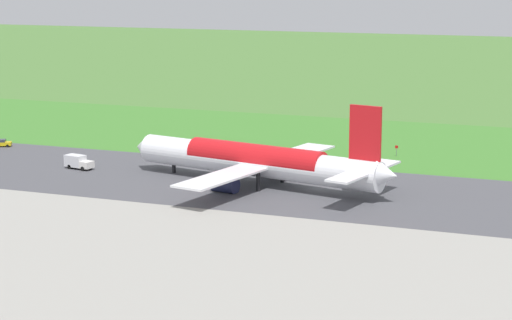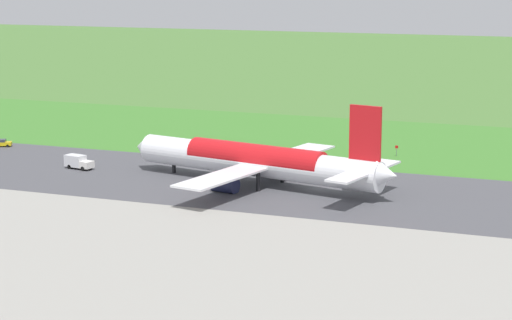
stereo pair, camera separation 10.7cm
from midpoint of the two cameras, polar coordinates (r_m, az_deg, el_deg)
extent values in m
plane|color=#477233|center=(162.40, 3.84, -1.85)|extent=(800.00, 800.00, 0.00)
cube|color=#47474C|center=(162.39, 3.84, -1.84)|extent=(600.00, 37.76, 0.06)
cube|color=gray|center=(106.04, -6.46, -9.21)|extent=(440.00, 110.00, 0.05)
cube|color=#3C782B|center=(199.07, 7.14, 0.58)|extent=(600.00, 80.00, 0.04)
cylinder|color=white|center=(165.17, 0.02, -0.10)|extent=(48.05, 14.90, 5.20)
cone|color=white|center=(179.98, -6.83, 0.78)|extent=(3.95, 5.45, 4.94)
cone|color=white|center=(153.19, 7.97, -0.90)|extent=(4.33, 5.04, 4.42)
cube|color=red|center=(153.66, 6.66, 1.64)|extent=(5.58, 1.63, 9.00)
cube|color=white|center=(150.04, 5.68, -1.03)|extent=(5.76, 9.63, 0.36)
cube|color=white|center=(159.71, 7.48, -0.31)|extent=(5.76, 9.63, 0.36)
cube|color=white|center=(155.76, -1.86, -0.97)|extent=(10.37, 22.76, 0.35)
cube|color=white|center=(173.92, 2.26, 0.35)|extent=(10.37, 22.76, 0.35)
cylinder|color=#23284C|center=(160.50, -1.88, -1.50)|extent=(4.98, 3.66, 2.80)
cylinder|color=#23284C|center=(172.75, 0.94, -0.56)|extent=(4.98, 3.66, 2.80)
cylinder|color=black|center=(176.00, -4.98, -0.25)|extent=(0.70, 0.70, 3.42)
cylinder|color=black|center=(160.82, 0.15, -1.33)|extent=(0.70, 0.70, 3.42)
cylinder|color=black|center=(167.46, 1.62, -0.82)|extent=(0.70, 0.70, 3.42)
cylinder|color=red|center=(165.07, 0.02, 0.07)|extent=(26.91, 10.51, 5.23)
cube|color=silver|center=(180.79, -10.23, -0.28)|extent=(2.60, 2.60, 1.30)
cube|color=silver|center=(182.59, -10.88, -0.04)|extent=(4.19, 3.02, 2.20)
cylinder|color=black|center=(181.64, -10.00, -0.42)|extent=(0.94, 0.47, 0.90)
cylinder|color=black|center=(180.21, -10.43, -0.53)|extent=(0.94, 0.47, 0.90)
cylinder|color=black|center=(183.92, -10.79, -0.30)|extent=(0.94, 0.47, 0.90)
cylinder|color=black|center=(182.51, -11.22, -0.41)|extent=(0.94, 0.47, 0.90)
cube|color=gold|center=(208.87, -15.15, 0.97)|extent=(4.57, 3.39, 0.75)
cube|color=#2D333D|center=(208.80, -15.21, 1.14)|extent=(2.71, 2.47, 0.55)
cylinder|color=black|center=(209.49, -14.73, 0.91)|extent=(0.67, 0.47, 0.64)
cylinder|color=black|center=(207.85, -14.81, 0.83)|extent=(0.67, 0.47, 0.64)
cylinder|color=slate|center=(193.20, 8.53, 0.46)|extent=(0.10, 0.10, 1.69)
cube|color=red|center=(193.01, 8.54, 0.79)|extent=(0.60, 0.04, 0.60)
cone|color=orange|center=(195.95, 6.53, 0.49)|extent=(0.40, 0.40, 0.55)
camera|label=1|loc=(0.05, -89.98, 0.00)|focal=65.99mm
camera|label=2|loc=(0.05, 90.02, 0.00)|focal=65.99mm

